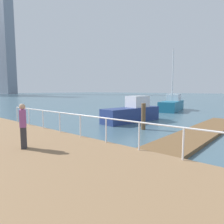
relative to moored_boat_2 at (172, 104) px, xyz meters
name	(u,v)px	position (x,y,z in m)	size (l,w,h in m)	color
ground_plane	(64,124)	(-15.15, 2.16, -0.80)	(300.00, 300.00, 0.00)	#476675
floating_dock	(201,132)	(-11.94, -7.20, -0.71)	(13.41, 2.00, 0.18)	brown
boardwalk_railing	(212,138)	(-18.30, -9.36, 0.44)	(0.06, 24.96, 1.08)	white
dock_piling_1	(143,116)	(-13.07, -3.82, 0.07)	(0.29, 0.29, 1.75)	brown
moored_boat_2	(172,104)	(0.00, 0.00, 0.00)	(6.66, 3.27, 7.66)	#1E6B8C
moored_boat_3	(132,112)	(-10.70, -1.30, -0.03)	(5.73, 2.23, 2.13)	navy
pedestrian_1	(23,125)	(-20.98, -3.38, 0.49)	(0.37, 0.42, 1.72)	#333338
skyline_tower_6	(4,25)	(32.57, 128.70, 43.00)	(6.18, 13.12, 87.60)	gray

